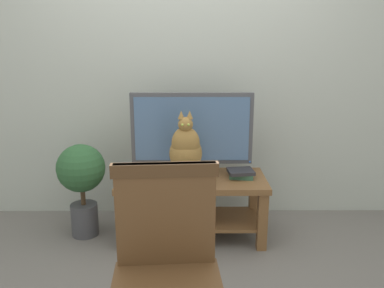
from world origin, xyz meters
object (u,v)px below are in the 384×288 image
Objects in this scene: media_box at (186,176)px; book_stack at (241,173)px; wooden_chair at (167,263)px; cat at (186,149)px; potted_plant at (82,178)px; tv at (192,131)px; tv_stand at (192,196)px.

book_stack is (0.42, 0.07, -0.00)m from media_box.
media_box is 0.42m from book_stack.
cat is at bearing 86.59° from wooden_chair.
cat reaches higher than potted_plant.
tv is 1.43m from wooden_chair.
wooden_chair is at bearing -61.36° from potted_plant.
potted_plant is (-1.21, 0.03, -0.05)m from book_stack.
tv is 2.37× the size of media_box.
cat is 0.62× the size of potted_plant.
book_stack is at bearing -14.97° from tv.
cat is (-0.04, -0.07, 0.39)m from tv_stand.
wooden_chair is (-0.07, -1.22, -0.17)m from cat.
cat reaches higher than wooden_chair.
cat reaches higher than tv_stand.
tv reaches higher than cat.
tv is at bearing 4.79° from potted_plant.
media_box is at bearing -170.81° from book_stack.
media_box is 1.88× the size of book_stack.
tv is 1.26× the size of potted_plant.
media_box is at bearing -105.34° from tv.
tv_stand is 0.85m from potted_plant.
tv_stand is at bearing 52.16° from media_box.
cat is 2.21× the size of book_stack.
potted_plant is (-0.80, 0.11, -0.26)m from cat.
tv is at bearing 74.66° from media_box.
cat is at bearing -121.77° from tv_stand.
media_box is 0.85× the size of cat.
wooden_chair is 1.39m from book_stack.
tv is at bearing 85.21° from wooden_chair.
media_box is 0.80m from potted_plant.
book_stack is at bearing -1.35° from potted_plant.
book_stack is 1.21m from potted_plant.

